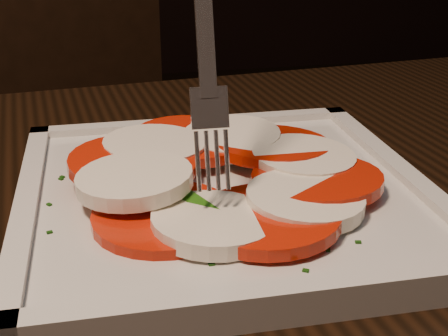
% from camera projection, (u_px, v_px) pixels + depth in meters
% --- Properties ---
extents(chair, '(0.55, 0.55, 0.93)m').
position_uv_depth(chair, '(79.00, 171.00, 1.04)').
color(chair, black).
rests_on(chair, ground).
extents(plate, '(0.28, 0.28, 0.01)m').
position_uv_depth(plate, '(224.00, 197.00, 0.44)').
color(plate, silver).
rests_on(plate, table).
extents(caprese_salad, '(0.23, 0.24, 0.03)m').
position_uv_depth(caprese_salad, '(224.00, 173.00, 0.43)').
color(caprese_salad, red).
rests_on(caprese_salad, plate).
extents(fork, '(0.03, 0.07, 0.20)m').
position_uv_depth(fork, '(202.00, 16.00, 0.37)').
color(fork, white).
rests_on(fork, caprese_salad).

